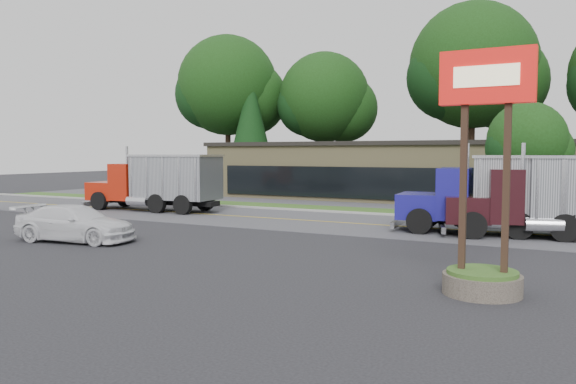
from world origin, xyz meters
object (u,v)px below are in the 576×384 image
object	(u,v)px
dump_truck_red	(160,181)
rally_car	(75,223)
dump_truck_blue	(505,193)
dump_truck_maroon	(555,194)
bilo_sign	(484,213)

from	to	relation	value
dump_truck_red	rally_car	world-z (taller)	dump_truck_red
rally_car	dump_truck_blue	bearing A→B (deg)	-66.91
dump_truck_maroon	rally_car	world-z (taller)	dump_truck_maroon
bilo_sign	rally_car	distance (m)	15.61
bilo_sign	dump_truck_red	distance (m)	23.36
dump_truck_red	dump_truck_maroon	bearing A→B (deg)	174.80
bilo_sign	dump_truck_maroon	distance (m)	11.03
bilo_sign	dump_truck_maroon	world-z (taller)	bilo_sign
dump_truck_red	dump_truck_blue	bearing A→B (deg)	174.21
dump_truck_maroon	rally_car	xyz separation A→B (m)	(-16.64, -9.72, -1.09)
dump_truck_red	rally_car	distance (m)	11.55
dump_truck_red	dump_truck_blue	world-z (taller)	same
dump_truck_blue	dump_truck_maroon	xyz separation A→B (m)	(1.89, 0.13, -0.00)
dump_truck_blue	rally_car	bearing A→B (deg)	28.09
dump_truck_red	rally_car	bearing A→B (deg)	110.98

